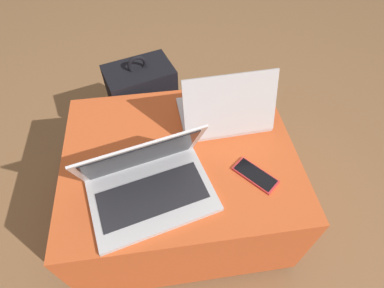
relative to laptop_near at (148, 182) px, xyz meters
name	(u,v)px	position (x,y,z in m)	size (l,w,h in m)	color
ground_plane	(183,210)	(0.11, 0.14, -0.50)	(14.00, 14.00, 0.00)	olive
ottoman	(181,185)	(0.11, 0.14, -0.27)	(0.83, 0.67, 0.45)	maroon
laptop_near	(148,182)	(0.00, 0.00, 0.00)	(0.43, 0.34, 0.25)	silver
laptop_far	(225,111)	(0.30, 0.27, 0.00)	(0.34, 0.25, 0.24)	silver
cell_phone	(255,175)	(0.35, 0.01, -0.05)	(0.15, 0.16, 0.01)	red
backpack	(144,107)	(-0.02, 0.63, -0.27)	(0.34, 0.32, 0.54)	black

